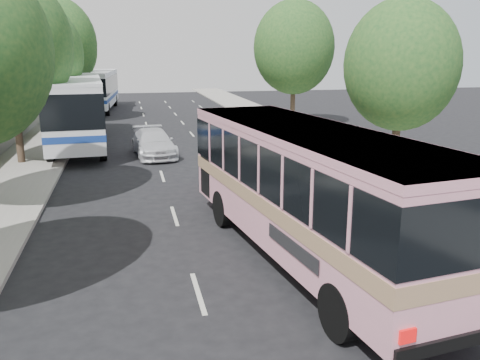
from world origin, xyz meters
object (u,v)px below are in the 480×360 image
object	(u,v)px
pink_bus	(308,180)
tour_coach_rear	(98,87)
pink_taxi	(240,172)
white_pickup	(154,143)
tour_coach_front	(76,105)

from	to	relation	value
pink_bus	tour_coach_rear	world-z (taller)	tour_coach_rear
pink_bus	pink_taxi	xyz separation A→B (m)	(-0.30, 7.08, -1.42)
pink_bus	white_pickup	size ratio (longest dim) A/B	2.35
tour_coach_front	tour_coach_rear	distance (m)	19.73
tour_coach_front	pink_bus	bearing A→B (deg)	-72.43
pink_taxi	tour_coach_front	size ratio (longest dim) A/B	0.36
white_pickup	tour_coach_rear	distance (m)	24.15
pink_bus	pink_taxi	bearing A→B (deg)	84.58
white_pickup	tour_coach_rear	world-z (taller)	tour_coach_rear
tour_coach_rear	tour_coach_front	bearing A→B (deg)	-87.35
pink_bus	white_pickup	xyz separation A→B (m)	(-3.30, 15.47, -1.55)
pink_taxi	tour_coach_front	world-z (taller)	tour_coach_front
tour_coach_front	pink_taxi	bearing A→B (deg)	-63.29
pink_bus	tour_coach_front	xyz separation A→B (m)	(-7.60, 19.52, 0.21)
pink_taxi	tour_coach_rear	distance (m)	32.93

